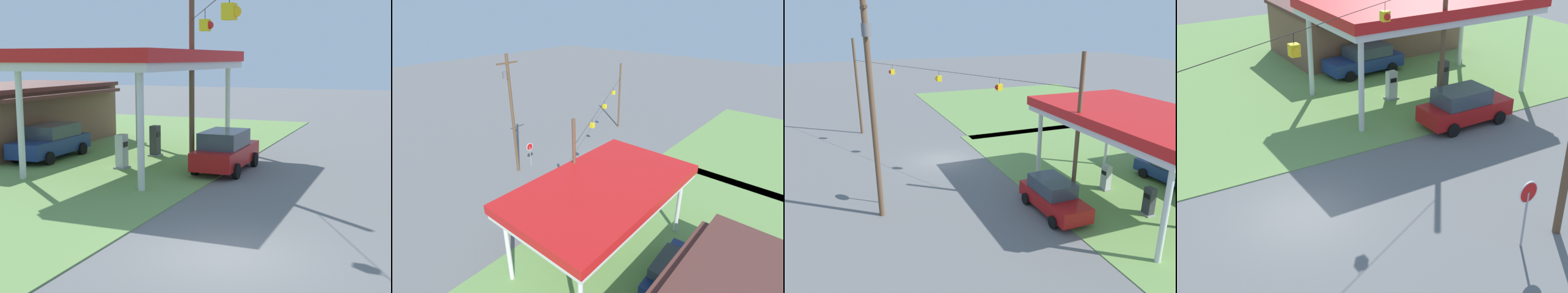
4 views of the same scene
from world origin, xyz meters
TOP-DOWN VIEW (x-y plane):
  - ground_plane at (0.00, 0.00)m, footprint 160.00×160.00m
  - gas_station_canopy at (10.72, 8.14)m, footprint 11.99×7.07m
  - fuel_pump_near at (8.94, 8.14)m, footprint 0.71×0.56m
  - fuel_pump_far at (12.50, 8.14)m, footprint 0.71×0.56m
  - car_at_pumps_front at (10.24, 3.48)m, footprint 4.73×2.13m
  - car_at_pumps_rear at (9.92, 12.80)m, footprint 5.04×2.29m
  - stop_sign_roadside at (5.50, -5.42)m, footprint 0.80×0.08m
  - utility_pole_main at (7.18, -5.47)m, footprint 2.20×0.44m
  - signal_span_gantry at (-0.00, -0.01)m, footprint 20.04×10.24m

SIDE VIEW (x-z plane):
  - ground_plane at x=0.00m, z-range 0.00..0.00m
  - fuel_pump_near at x=8.94m, z-range -0.04..1.59m
  - fuel_pump_far at x=12.50m, z-range -0.04..1.59m
  - car_at_pumps_rear at x=9.92m, z-range 0.03..1.80m
  - car_at_pumps_front at x=10.24m, z-range 0.02..1.91m
  - stop_sign_roadside at x=5.50m, z-range 0.56..3.06m
  - signal_span_gantry at x=0.00m, z-range 0.32..9.04m
  - gas_station_canopy at x=10.72m, z-range 2.25..7.75m
  - utility_pole_main at x=7.18m, z-range 0.64..12.23m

